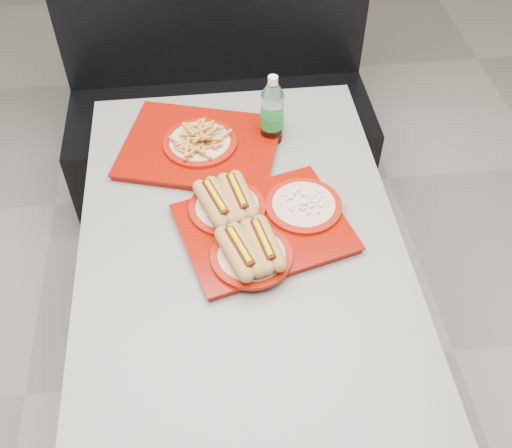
{
  "coord_description": "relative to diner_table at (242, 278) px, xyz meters",
  "views": [
    {
      "loc": [
        -0.08,
        -1.07,
        2.02
      ],
      "look_at": [
        0.04,
        -0.01,
        0.83
      ],
      "focal_mm": 42.0,
      "sensor_mm": 36.0,
      "label": 1
    }
  ],
  "objects": [
    {
      "name": "ground",
      "position": [
        0.0,
        0.0,
        -0.58
      ],
      "size": [
        6.0,
        6.0,
        0.0
      ],
      "primitive_type": "plane",
      "color": "gray",
      "rests_on": "ground"
    },
    {
      "name": "water_bottle",
      "position": [
        0.14,
        0.43,
        0.27
      ],
      "size": [
        0.08,
        0.08,
        0.24
      ],
      "rotation": [
        0.0,
        0.0,
        -0.14
      ],
      "color": "silver",
      "rests_on": "diner_table"
    },
    {
      "name": "booth_bench",
      "position": [
        0.0,
        1.09,
        -0.18
      ],
      "size": [
        1.3,
        0.57,
        1.35
      ],
      "color": "black",
      "rests_on": "ground"
    },
    {
      "name": "diner_table",
      "position": [
        0.0,
        0.0,
        0.0
      ],
      "size": [
        0.92,
        1.42,
        0.75
      ],
      "color": "black",
      "rests_on": "ground"
    },
    {
      "name": "tray_near",
      "position": [
        0.05,
        0.03,
        0.2
      ],
      "size": [
        0.53,
        0.46,
        0.1
      ],
      "rotation": [
        0.0,
        0.0,
        0.27
      ],
      "color": "#7E0C03",
      "rests_on": "diner_table"
    },
    {
      "name": "tray_far",
      "position": [
        -0.09,
        0.4,
        0.19
      ],
      "size": [
        0.57,
        0.5,
        0.1
      ],
      "rotation": [
        0.0,
        0.0,
        -0.29
      ],
      "color": "#7E0C03",
      "rests_on": "diner_table"
    }
  ]
}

